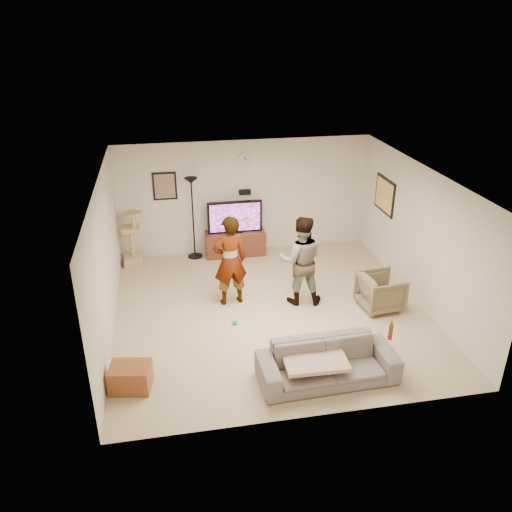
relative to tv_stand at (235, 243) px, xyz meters
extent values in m
cube|color=tan|center=(0.26, -2.50, -0.28)|extent=(5.50, 5.50, 0.02)
cube|color=white|center=(0.26, -2.50, 2.24)|extent=(5.50, 5.50, 0.02)
cube|color=beige|center=(0.26, 0.25, 0.98)|extent=(5.50, 0.04, 2.50)
cube|color=beige|center=(0.26, -5.25, 0.98)|extent=(5.50, 0.04, 2.50)
cube|color=beige|center=(-2.49, -2.50, 0.98)|extent=(0.04, 5.50, 2.50)
cube|color=beige|center=(3.01, -2.50, 0.98)|extent=(0.04, 5.50, 2.50)
cylinder|color=silver|center=(0.26, 0.22, 1.83)|extent=(0.26, 0.04, 0.26)
cube|color=black|center=(0.26, 0.19, 1.11)|extent=(0.25, 0.10, 0.10)
cube|color=#76584F|center=(-1.44, 0.23, 1.33)|extent=(0.42, 0.03, 0.52)
cube|color=#E0A352|center=(2.99, -0.90, 1.23)|extent=(0.03, 0.78, 0.62)
cube|color=#492416|center=(0.00, 0.00, 0.00)|extent=(1.30, 0.45, 0.54)
cube|color=#B8B9C4|center=(-0.11, -0.40, -0.24)|extent=(0.40, 0.30, 0.07)
cube|color=black|center=(0.00, 0.00, 0.62)|extent=(1.19, 0.08, 0.70)
cube|color=#DA48D2|center=(0.00, -0.04, 0.62)|extent=(1.09, 0.01, 0.62)
cylinder|color=black|center=(-0.90, 0.04, 0.63)|extent=(0.32, 0.32, 1.80)
cube|color=tan|center=(-2.21, -0.10, 0.33)|extent=(0.39, 0.39, 1.21)
imported|color=#A4A4BD|center=(-0.39, -2.07, 0.58)|extent=(0.68, 0.50, 1.71)
imported|color=#244C92|center=(0.87, -2.26, 0.57)|extent=(0.91, 0.76, 1.68)
imported|color=#695E5A|center=(0.67, -4.54, 0.02)|extent=(2.04, 0.85, 0.59)
cube|color=#D2A794|center=(0.47, -4.54, 0.12)|extent=(0.92, 0.73, 0.06)
cylinder|color=#5D3813|center=(1.60, -4.54, 0.44)|extent=(0.06, 0.06, 0.25)
imported|color=brown|center=(2.24, -2.76, 0.06)|extent=(0.79, 0.77, 0.66)
cube|color=brown|center=(-2.14, -4.22, -0.08)|extent=(0.63, 0.52, 0.38)
sphere|color=#1196A7|center=(-0.43, -2.84, -0.23)|extent=(0.09, 0.09, 0.09)
camera|label=1|loc=(-1.46, -10.32, 4.59)|focal=36.04mm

